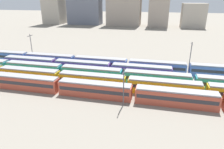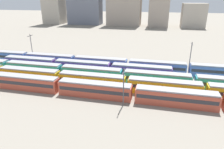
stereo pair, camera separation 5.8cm
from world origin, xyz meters
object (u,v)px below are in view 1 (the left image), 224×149
Objects in this scene: train_track_4 at (128,65)px; train_track_3 at (83,67)px; train_track_0 at (134,93)px; train_track_1 at (92,80)px; train_track_2 at (123,76)px; catenary_pole_3 at (31,46)px; catenary_pole_1 at (190,56)px; catenary_pole_0 at (124,85)px.

train_track_3 is at bearing -159.59° from train_track_4.
train_track_0 and train_track_1 have the same top height.
train_track_2 is 11.23× the size of catenary_pole_3.
catenary_pole_1 is at bearing 57.92° from train_track_0.
train_track_1 is 0.83× the size of train_track_2.
train_track_1 and train_track_4 have the same top height.
catenary_pole_0 is at bearing -124.63° from train_track_0.
train_track_0 is 11.28m from train_track_2.
catenary_pole_1 is at bearing 34.82° from train_track_2.
catenary_pole_0 reaches higher than train_track_0.
train_track_3 is at bearing 159.92° from train_track_2.
catenary_pole_3 is (-37.53, 3.22, 3.65)m from train_track_4.
train_track_1 and train_track_3 have the same top height.
train_track_0 and train_track_2 have the same top height.
catenary_pole_0 is at bearing -47.85° from train_track_3.
train_track_3 is 25.28m from catenary_pole_3.
train_track_2 is 15.15m from train_track_3.
train_track_1 is 17.23m from train_track_4.
catenary_pole_3 is (-57.08, 0.19, 0.11)m from catenary_pole_1.
catenary_pole_1 reaches higher than catenary_pole_0.
train_track_3 is 14.91m from train_track_4.
train_track_0 is at bearing -77.47° from train_track_4.
train_track_2 is at bearing -20.08° from train_track_3.
train_track_4 is 23.94m from catenary_pole_0.
train_track_0 is at bearing -67.23° from train_track_2.
train_track_4 is at bearing -171.21° from catenary_pole_1.
train_track_1 is 10.74× the size of catenary_pole_0.
catenary_pole_3 is (-23.55, 8.42, 3.65)m from train_track_3.
train_track_1 is at bearing -145.54° from train_track_2.
train_track_3 is at bearing -19.67° from catenary_pole_3.
train_track_3 is (-14.23, 5.20, -0.00)m from train_track_2.
catenary_pole_3 reaches higher than train_track_4.
train_track_2 is 11.46× the size of catenary_pole_1.
catenary_pole_3 is at bearing 148.08° from train_track_1.
catenary_pole_0 is 31.53m from catenary_pole_1.
train_track_3 is 34.70m from catenary_pole_1.
train_track_0 and train_track_3 have the same top height.
train_track_3 is at bearing 132.15° from catenary_pole_0.
train_track_3 is 25.00m from catenary_pole_0.
catenary_pole_3 is at bearing 175.10° from train_track_4.
train_track_2 is at bearing 112.77° from train_track_0.
train_track_3 is 5.57× the size of catenary_pole_3.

